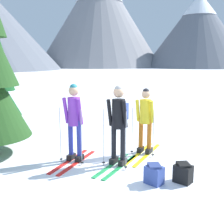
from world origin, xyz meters
TOP-DOWN VIEW (x-y plane):
  - ground_plane at (0.00, 0.00)m, footprint 400.00×400.00m
  - skier_in_purple at (-0.96, -0.01)m, footprint 1.02×1.58m
  - skier_in_black at (0.00, -0.33)m, footprint 1.11×1.49m
  - skier_in_yellow at (0.73, 0.35)m, footprint 1.20×1.69m
  - backpack_on_snow_front at (0.56, -1.35)m, footprint 0.39×0.40m
  - backpack_on_snow_beside at (1.12, -1.34)m, footprint 0.40×0.40m
  - mountain_ridge_distant at (-5.91, 69.17)m, footprint 93.82×59.15m

SIDE VIEW (x-z plane):
  - ground_plane at x=0.00m, z-range 0.00..0.00m
  - backpack_on_snow_front at x=0.56m, z-range 0.00..0.38m
  - backpack_on_snow_beside at x=1.12m, z-range 0.00..0.38m
  - skier_in_yellow at x=0.73m, z-range 0.06..1.68m
  - skier_in_purple at x=-0.96m, z-range 0.09..1.87m
  - skier_in_black at x=0.00m, z-range 0.12..1.89m
  - mountain_ridge_distant at x=-5.91m, z-range -1.47..27.39m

